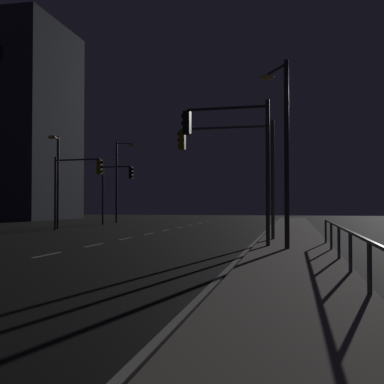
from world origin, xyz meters
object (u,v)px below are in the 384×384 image
Objects in this scene: traffic_light_overhead_east at (230,156)px; street_lamp_across_street at (283,135)px; traffic_light_far_center at (230,145)px; street_lamp_mid_block at (119,174)px; traffic_light_mid_left at (76,178)px; traffic_light_mid_right at (116,182)px; street_lamp_median at (57,173)px.

street_lamp_across_street reaches higher than traffic_light_overhead_east.
street_lamp_mid_block reaches higher than traffic_light_far_center.
traffic_light_mid_left is 18.07m from street_lamp_across_street.
traffic_light_mid_right is at bearing 122.13° from traffic_light_far_center.
street_lamp_across_street is 29.51m from street_lamp_mid_block.
street_lamp_median is (-0.14, -12.14, -0.61)m from street_lamp_mid_block.
street_lamp_across_street is (14.22, -20.22, 0.75)m from traffic_light_mid_right.
traffic_light_far_center is at bearing -82.61° from traffic_light_overhead_east.
traffic_light_mid_right is 0.74× the size of street_lamp_across_street.
traffic_light_mid_right is at bearing 92.88° from traffic_light_mid_left.
street_lamp_mid_block is (-1.48, 4.77, 1.00)m from traffic_light_mid_right.
street_lamp_across_street reaches higher than traffic_light_far_center.
street_lamp_mid_block is (-1.91, 13.33, 1.07)m from traffic_light_mid_left.
traffic_light_mid_left is 0.65× the size of street_lamp_mid_block.
traffic_light_mid_right is 24.73m from street_lamp_across_street.
street_lamp_median is at bearing 139.00° from traffic_light_far_center.
traffic_light_far_center is 1.15× the size of traffic_light_mid_left.
traffic_light_overhead_east is at bearing 97.39° from traffic_light_far_center.
traffic_light_far_center is 1.03× the size of traffic_light_overhead_east.
traffic_light_overhead_east is 0.85× the size of street_lamp_median.
traffic_light_mid_right is at bearing -72.81° from street_lamp_mid_block.
traffic_light_far_center is at bearing -60.53° from street_lamp_mid_block.
street_lamp_median is (-15.83, 12.85, -0.35)m from street_lamp_across_street.
street_lamp_across_street reaches higher than traffic_light_mid_right.
street_lamp_median is (-1.61, -7.37, 0.39)m from traffic_light_mid_right.
traffic_light_mid_left is 13.51m from street_lamp_mid_block.
traffic_light_mid_right is 7.56m from street_lamp_median.
street_lamp_across_street is 1.06× the size of street_lamp_median.
traffic_light_far_center is 1.11× the size of traffic_light_mid_right.
street_lamp_median reaches higher than traffic_light_overhead_east.
street_lamp_across_street is (13.78, -11.66, 0.82)m from traffic_light_mid_left.
street_lamp_median is at bearing 140.94° from street_lamp_across_street.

